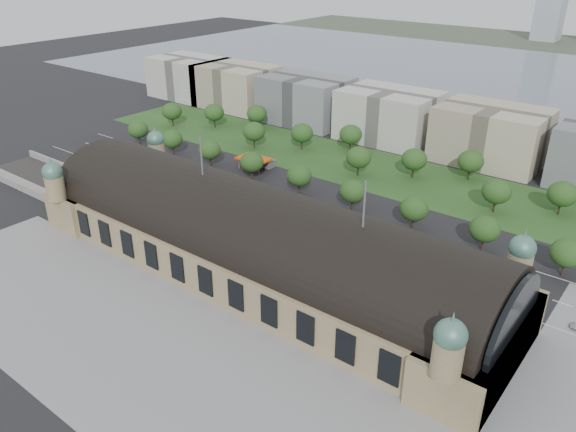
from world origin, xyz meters
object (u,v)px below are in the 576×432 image
Objects in this scene: petrol_station at (261,161)px; traffic_car_0 at (119,156)px; parked_car_0 at (147,180)px; parked_car_6 at (216,205)px; parked_car_2 at (197,204)px; parked_car_3 at (206,207)px; traffic_car_2 at (165,183)px; traffic_car_4 at (380,247)px; traffic_car_1 at (152,164)px; bus_east at (378,249)px; parked_car_4 at (183,193)px; bus_west at (282,222)px; parked_car_1 at (173,195)px; bus_mid at (317,229)px; parked_car_5 at (223,214)px.

petrol_station is 3.54× the size of traffic_car_0.
traffic_car_0 is at bearing -136.96° from parked_car_0.
parked_car_2 is at bearing -89.76° from parked_car_6.
parked_car_0 is 38.89m from parked_car_6.
traffic_car_2 is at bearing -129.81° from parked_car_3.
parked_car_3 is at bearing -71.34° from traffic_car_4.
traffic_car_1 reaches higher than parked_car_2.
parked_car_2 is 70.84m from bus_east.
petrol_station is at bearing 154.26° from traffic_car_2.
traffic_car_4 is 0.98× the size of parked_car_0.
traffic_car_2 is at bearing -128.19° from parked_car_6.
bus_west reaches higher than parked_car_4.
traffic_car_0 is 71.61m from parked_car_3.
traffic_car_4 is 2.95m from bus_east.
petrol_station is at bearing 148.83° from parked_car_1.
petrol_station reaches higher than bus_mid.
parked_car_2 is 7.08m from parked_car_6.
petrol_station is 3.04× the size of parked_car_1.
bus_west reaches higher than parked_car_6.
parked_car_2 is (24.78, -6.17, 0.07)m from traffic_car_2.
parked_car_3 is (70.11, -14.59, -0.02)m from traffic_car_0.
traffic_car_0 is at bearing 82.78° from bus_east.
parked_car_2 is 0.97× the size of parked_car_5.
parked_car_0 is (-8.26, -2.17, 0.07)m from traffic_car_2.
traffic_car_0 and parked_car_4 have the same top height.
parked_car_5 is (26.27, 0.00, 0.13)m from parked_car_1.
parked_car_4 is 0.38× the size of bus_east.
traffic_car_0 is (-58.52, -29.69, -2.28)m from petrol_station.
parked_car_3 is 16.97m from parked_car_4.
parked_car_1 is at bearing -97.60° from petrol_station.
traffic_car_1 is 115.23m from traffic_car_4.
bus_west is at bearing -42.07° from petrol_station.
bus_east reaches higher than parked_car_5.
parked_car_0 is 1.15× the size of parked_car_4.
traffic_car_1 is at bearing 81.35° from bus_east.
traffic_car_4 is at bearing -85.61° from bus_mid.
petrol_station is at bearing 168.79° from parked_car_2.
parked_car_0 is 20.58m from parked_car_1.
parked_car_0 is 0.85× the size of parked_car_5.
traffic_car_0 is 19.74m from traffic_car_1.
parked_car_0 is 21.19m from parked_car_4.
parked_car_1 is at bearing 49.92° from parked_car_0.
parked_car_0 is at bearing -117.32° from parked_car_4.
bus_east is (77.02, -33.88, -1.44)m from petrol_station.
parked_car_5 is 35.43m from bus_mid.
bus_mid reaches higher than parked_car_0.
petrol_station is at bearing 163.47° from parked_car_6.
bus_mid reaches higher than traffic_car_1.
traffic_car_1 is 82.06m from bus_west.
traffic_car_1 is at bearing -130.34° from parked_car_2.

